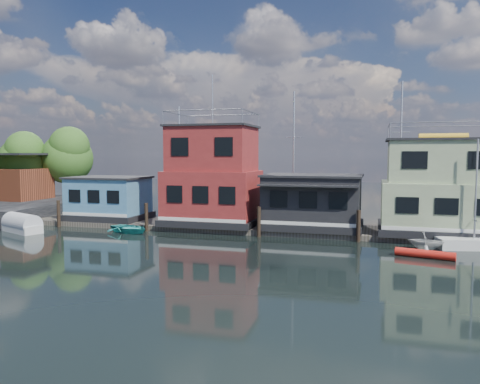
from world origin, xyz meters
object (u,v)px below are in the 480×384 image
(red_kayak, at_px, (425,254))
(houseboat_dark, at_px, (313,201))
(houseboat_blue, at_px, (109,198))
(houseboat_green, at_px, (441,189))
(tarp_runabout, at_px, (22,225))
(dinghy_white, at_px, (426,241))
(houseboat_red, at_px, (213,178))
(day_sailer, at_px, (474,243))
(dinghy_teal, at_px, (130,228))

(red_kayak, bearing_deg, houseboat_dark, 150.93)
(houseboat_blue, bearing_deg, houseboat_green, 0.00)
(tarp_runabout, bearing_deg, houseboat_green, 34.40)
(houseboat_green, distance_m, tarp_runabout, 31.20)
(houseboat_blue, bearing_deg, dinghy_white, -9.67)
(dinghy_white, bearing_deg, houseboat_red, 84.26)
(houseboat_green, relative_size, tarp_runabout, 2.06)
(houseboat_blue, height_order, red_kayak, houseboat_blue)
(houseboat_red, relative_size, houseboat_green, 1.41)
(houseboat_blue, bearing_deg, day_sailer, -6.58)
(houseboat_red, bearing_deg, houseboat_green, 0.00)
(tarp_runabout, xyz_separation_m, dinghy_teal, (8.09, 2.05, -0.22))
(houseboat_red, height_order, day_sailer, houseboat_red)
(red_kayak, bearing_deg, houseboat_blue, 178.31)
(day_sailer, bearing_deg, red_kayak, -144.60)
(houseboat_dark, bearing_deg, dinghy_teal, -164.26)
(dinghy_teal, bearing_deg, tarp_runabout, 123.59)
(tarp_runabout, distance_m, dinghy_teal, 8.35)
(houseboat_blue, distance_m, houseboat_red, 9.69)
(houseboat_red, relative_size, dinghy_teal, 3.45)
(houseboat_blue, relative_size, houseboat_green, 0.76)
(houseboat_dark, bearing_deg, dinghy_white, -29.14)
(houseboat_dark, bearing_deg, day_sailer, -16.90)
(houseboat_red, height_order, dinghy_teal, houseboat_red)
(tarp_runabout, xyz_separation_m, day_sailer, (32.11, 2.60, -0.16))
(tarp_runabout, bearing_deg, houseboat_dark, 38.71)
(houseboat_blue, bearing_deg, houseboat_red, 0.00)
(houseboat_green, distance_m, dinghy_white, 5.39)
(houseboat_red, relative_size, tarp_runabout, 2.91)
(houseboat_dark, bearing_deg, houseboat_blue, 179.94)
(houseboat_blue, height_order, houseboat_dark, houseboat_dark)
(houseboat_red, relative_size, dinghy_white, 5.48)
(houseboat_dark, height_order, dinghy_teal, houseboat_dark)
(houseboat_blue, distance_m, houseboat_dark, 17.50)
(red_kayak, distance_m, dinghy_teal, 21.01)
(houseboat_green, height_order, tarp_runabout, houseboat_green)
(houseboat_blue, xyz_separation_m, houseboat_red, (9.50, 0.00, 1.90))
(day_sailer, bearing_deg, houseboat_red, 157.40)
(houseboat_blue, relative_size, dinghy_teal, 1.86)
(houseboat_red, xyz_separation_m, day_sailer, (18.61, -3.24, -3.69))
(day_sailer, xyz_separation_m, dinghy_white, (-2.95, -1.05, 0.16))
(day_sailer, bearing_deg, dinghy_white, -173.18)
(houseboat_red, relative_size, houseboat_dark, 1.60)
(houseboat_green, bearing_deg, tarp_runabout, -169.16)
(houseboat_red, bearing_deg, houseboat_blue, -180.00)
(dinghy_teal, height_order, dinghy_white, dinghy_white)
(dinghy_teal, bearing_deg, houseboat_green, -60.98)
(dinghy_white, bearing_deg, red_kayak, -176.66)
(dinghy_white, bearing_deg, houseboat_green, -7.83)
(houseboat_blue, distance_m, dinghy_teal, 5.88)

